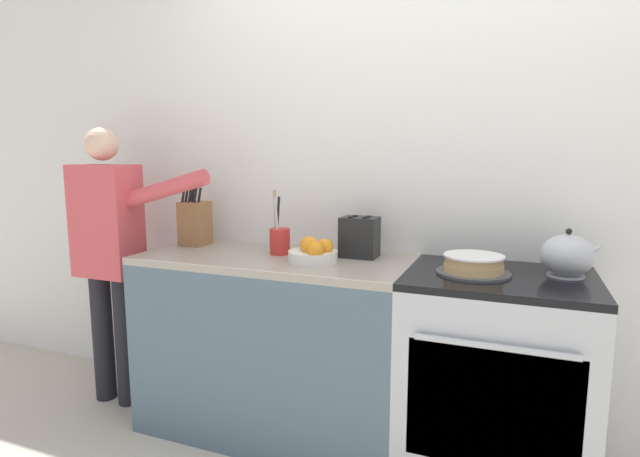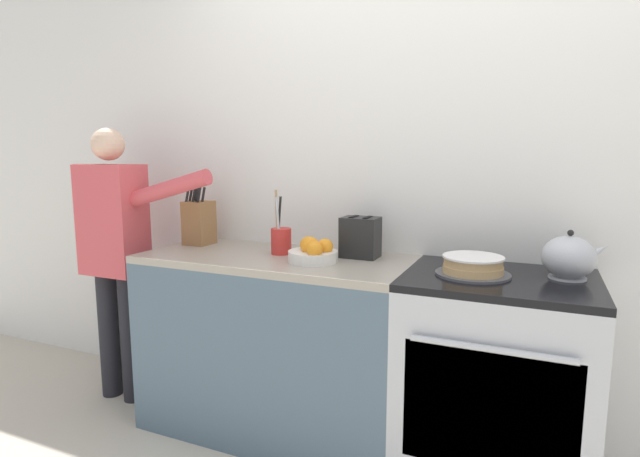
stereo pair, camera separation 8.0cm
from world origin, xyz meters
TOP-DOWN VIEW (x-y plane):
  - wall_back at (0.00, 0.62)m, footprint 8.00×0.04m
  - counter_cabinet at (-0.69, 0.30)m, footprint 1.29×0.60m
  - stove_range at (0.32, 0.29)m, footprint 0.74×0.63m
  - layer_cake at (0.22, 0.27)m, footprint 0.29×0.29m
  - tea_kettle at (0.57, 0.37)m, footprint 0.24×0.20m
  - knife_block at (-1.21, 0.40)m, footprint 0.13×0.14m
  - utensil_crock at (-0.69, 0.35)m, footprint 0.10×0.10m
  - fruit_bowl at (-0.47, 0.24)m, footprint 0.22×0.22m
  - toaster at (-0.31, 0.43)m, footprint 0.19×0.13m
  - person_baker at (-1.64, 0.23)m, footprint 0.89×0.20m

SIDE VIEW (x-z plane):
  - counter_cabinet at x=-0.69m, z-range 0.00..0.88m
  - stove_range at x=0.32m, z-range 0.00..0.88m
  - person_baker at x=-1.64m, z-range 0.14..1.64m
  - layer_cake at x=0.22m, z-range 0.88..0.96m
  - fruit_bowl at x=-0.47m, z-range 0.87..0.98m
  - utensil_crock at x=-0.69m, z-range 0.80..1.11m
  - tea_kettle at x=0.57m, z-range 0.87..1.06m
  - toaster at x=-0.31m, z-range 0.88..1.07m
  - knife_block at x=-1.21m, z-range 0.84..1.16m
  - wall_back at x=0.00m, z-range 0.00..2.60m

